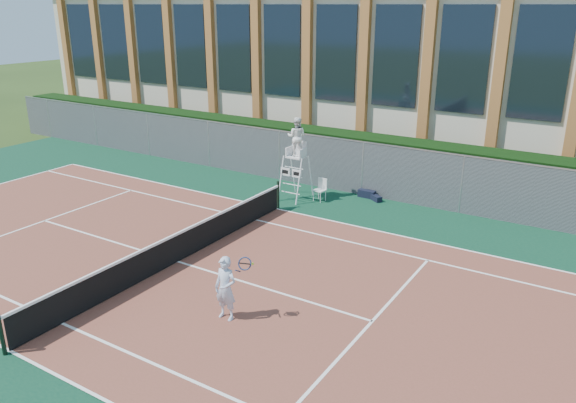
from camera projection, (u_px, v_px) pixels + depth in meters
The scene contains 12 objects.
ground at pixel (178, 262), 17.00m from camera, with size 120.00×120.00×0.00m, color #233814.
apron at pixel (199, 251), 17.80m from camera, with size 36.00×20.00×0.01m, color #0B3423.
tennis_court at pixel (178, 262), 17.00m from camera, with size 23.77×10.97×0.02m, color brown.
tennis_net at pixel (177, 246), 16.83m from camera, with size 0.10×11.30×1.10m.
fence at pixel (319, 162), 23.67m from camera, with size 40.00×0.06×2.20m, color #595E60, non-canonical shape.
hedge at pixel (333, 156), 24.63m from camera, with size 40.00×1.40×2.20m, color black.
building at pixel (403, 69), 29.97m from camera, with size 45.00×10.60×8.22m.
umpire_chair at pixel (297, 139), 21.86m from camera, with size 0.93×1.43×3.32m.
plastic_chair at pixel (321, 188), 22.21m from camera, with size 0.47×0.47×0.90m.
sports_bag_near at pixel (367, 194), 22.66m from camera, with size 0.70×0.28×0.30m, color black.
sports_bag_far at pixel (376, 198), 22.29m from camera, with size 0.55×0.24×0.22m, color black.
tennis_player at pixel (226, 288), 13.67m from camera, with size 0.93×0.64×1.66m.
Camera 1 is at (11.02, -11.29, 7.39)m, focal length 35.00 mm.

